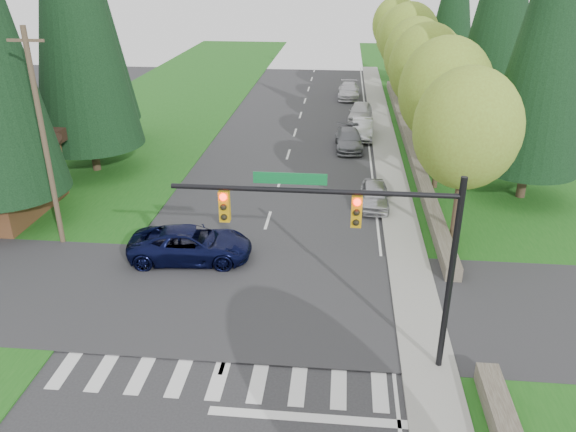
# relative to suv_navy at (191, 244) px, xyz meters

# --- Properties ---
(grass_east) EXTENTS (14.00, 110.00, 0.06)m
(grass_east) POSITION_rel_suv_navy_xyz_m (15.89, 9.00, -0.73)
(grass_east) COLOR #1B5516
(grass_east) RESTS_ON ground
(grass_west) EXTENTS (14.00, 110.00, 0.06)m
(grass_west) POSITION_rel_suv_navy_xyz_m (-10.11, 9.00, -0.73)
(grass_west) COLOR #1B5516
(grass_west) RESTS_ON ground
(cross_street) EXTENTS (120.00, 8.00, 0.10)m
(cross_street) POSITION_rel_suv_navy_xyz_m (2.89, -3.00, -0.76)
(cross_street) COLOR #28282B
(cross_street) RESTS_ON ground
(sidewalk_east) EXTENTS (1.80, 80.00, 0.13)m
(sidewalk_east) POSITION_rel_suv_navy_xyz_m (9.79, 11.00, -0.70)
(sidewalk_east) COLOR gray
(sidewalk_east) RESTS_ON ground
(curb_east) EXTENTS (0.20, 80.00, 0.13)m
(curb_east) POSITION_rel_suv_navy_xyz_m (8.94, 11.00, -0.70)
(curb_east) COLOR gray
(curb_east) RESTS_ON ground
(stone_wall_north) EXTENTS (0.70, 40.00, 0.70)m
(stone_wall_north) POSITION_rel_suv_navy_xyz_m (11.49, 19.00, -0.41)
(stone_wall_north) COLOR #4C4438
(stone_wall_north) RESTS_ON ground
(traffic_signal) EXTENTS (8.70, 0.37, 6.80)m
(traffic_signal) POSITION_rel_suv_navy_xyz_m (7.26, -6.50, 4.22)
(traffic_signal) COLOR black
(traffic_signal) RESTS_ON ground
(utility_pole) EXTENTS (1.60, 0.24, 10.00)m
(utility_pole) POSITION_rel_suv_navy_xyz_m (-6.61, 1.00, 4.38)
(utility_pole) COLOR #473828
(utility_pole) RESTS_ON ground
(decid_tree_0) EXTENTS (4.80, 4.80, 8.37)m
(decid_tree_0) POSITION_rel_suv_navy_xyz_m (12.09, 3.00, 4.84)
(decid_tree_0) COLOR #38281C
(decid_tree_0) RESTS_ON ground
(decid_tree_1) EXTENTS (5.20, 5.20, 8.80)m
(decid_tree_1) POSITION_rel_suv_navy_xyz_m (12.19, 10.00, 5.04)
(decid_tree_1) COLOR #38281C
(decid_tree_1) RESTS_ON ground
(decid_tree_2) EXTENTS (5.00, 5.00, 8.82)m
(decid_tree_2) POSITION_rel_suv_navy_xyz_m (11.99, 17.00, 5.17)
(decid_tree_2) COLOR #38281C
(decid_tree_2) RESTS_ON ground
(decid_tree_3) EXTENTS (5.00, 5.00, 8.55)m
(decid_tree_3) POSITION_rel_suv_navy_xyz_m (12.09, 24.00, 4.90)
(decid_tree_3) COLOR #38281C
(decid_tree_3) RESTS_ON ground
(decid_tree_4) EXTENTS (5.40, 5.40, 9.18)m
(decid_tree_4) POSITION_rel_suv_navy_xyz_m (12.19, 31.00, 5.30)
(decid_tree_4) COLOR #38281C
(decid_tree_4) RESTS_ON ground
(decid_tree_5) EXTENTS (4.80, 4.80, 8.30)m
(decid_tree_5) POSITION_rel_suv_navy_xyz_m (11.99, 38.00, 4.77)
(decid_tree_5) COLOR #38281C
(decid_tree_5) RESTS_ON ground
(decid_tree_6) EXTENTS (5.20, 5.20, 8.86)m
(decid_tree_6) POSITION_rel_suv_navy_xyz_m (12.09, 45.00, 5.10)
(decid_tree_6) COLOR #38281C
(decid_tree_6) RESTS_ON ground
(conifer_e_a) EXTENTS (5.44, 5.44, 17.80)m
(conifer_e_a) POSITION_rel_suv_navy_xyz_m (16.89, 9.00, 9.03)
(conifer_e_a) COLOR #38281C
(conifer_e_a) RESTS_ON ground
(suv_navy) EXTENTS (5.67, 2.99, 1.52)m
(suv_navy) POSITION_rel_suv_navy_xyz_m (0.00, 0.00, 0.00)
(suv_navy) COLOR black
(suv_navy) RESTS_ON ground
(parked_car_a) EXTENTS (1.57, 3.84, 1.30)m
(parked_car_a) POSITION_rel_suv_navy_xyz_m (8.49, 6.93, -0.11)
(parked_car_a) COLOR #B0B0B5
(parked_car_a) RESTS_ON ground
(parked_car_b) EXTENTS (2.12, 4.72, 1.34)m
(parked_car_b) POSITION_rel_suv_navy_xyz_m (7.09, 17.27, -0.09)
(parked_car_b) COLOR slate
(parked_car_b) RESTS_ON ground
(parked_car_c) EXTENTS (1.64, 4.38, 1.43)m
(parked_car_c) POSITION_rel_suv_navy_xyz_m (8.12, 20.05, -0.05)
(parked_car_c) COLOR #B0B1B5
(parked_car_c) RESTS_ON ground
(parked_car_d) EXTENTS (2.31, 4.72, 1.55)m
(parked_car_d) POSITION_rel_suv_navy_xyz_m (8.06, 25.00, 0.01)
(parked_car_d) COLOR silver
(parked_car_d) RESTS_ON ground
(parked_car_e) EXTENTS (2.09, 4.99, 1.44)m
(parked_car_e) POSITION_rel_suv_navy_xyz_m (7.09, 33.63, -0.04)
(parked_car_e) COLOR silver
(parked_car_e) RESTS_ON ground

